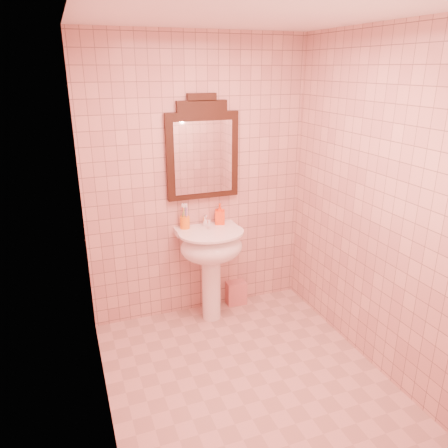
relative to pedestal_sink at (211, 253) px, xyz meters
name	(u,v)px	position (x,y,z in m)	size (l,w,h in m)	color
floor	(245,376)	(-0.04, -0.87, -0.66)	(2.20, 2.20, 0.00)	#C89D90
back_wall	(198,183)	(-0.04, 0.23, 0.59)	(2.00, 0.02, 2.50)	#DCA699
pedestal_sink	(211,253)	(0.00, 0.00, 0.00)	(0.58, 0.58, 0.86)	white
faucet	(206,220)	(0.00, 0.14, 0.26)	(0.04, 0.16, 0.11)	white
mirror	(203,151)	(0.00, 0.20, 0.87)	(0.64, 0.06, 0.90)	black
toothbrush_cup	(185,222)	(-0.19, 0.16, 0.26)	(0.09, 0.09, 0.20)	orange
soap_dispenser	(220,214)	(0.14, 0.16, 0.30)	(0.09, 0.09, 0.19)	#FF4815
towel	(236,293)	(0.31, 0.17, -0.55)	(0.19, 0.13, 0.23)	tan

